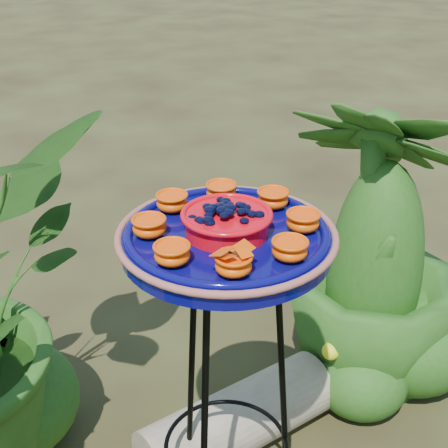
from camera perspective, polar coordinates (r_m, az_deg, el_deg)
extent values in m
torus|color=black|center=(1.22, 0.24, -2.77)|extent=(0.29, 0.29, 0.01)
torus|color=black|center=(1.56, 0.20, -19.55)|extent=(0.37, 0.37, 0.01)
cylinder|color=black|center=(1.55, -3.00, -13.69)|extent=(0.04, 0.08, 0.80)
cylinder|color=black|center=(1.49, 5.43, -15.73)|extent=(0.08, 0.03, 0.80)
cylinder|color=#070650|center=(1.21, 0.25, -1.58)|extent=(0.52, 0.52, 0.04)
torus|color=#9D5947|center=(1.20, 0.25, -0.89)|extent=(0.43, 0.43, 0.01)
torus|color=#070650|center=(1.20, 0.25, -0.74)|extent=(0.40, 0.40, 0.02)
cylinder|color=red|center=(1.19, 0.25, 0.03)|extent=(0.20, 0.20, 0.04)
torus|color=red|center=(1.18, 0.25, 0.89)|extent=(0.18, 0.18, 0.01)
ellipsoid|color=black|center=(1.18, 0.25, 1.13)|extent=(0.14, 0.14, 0.03)
ellipsoid|color=#F34802|center=(1.30, 4.49, 2.18)|extent=(0.06, 0.06, 0.03)
cylinder|color=#F46304|center=(1.29, 4.52, 2.82)|extent=(0.06, 0.06, 0.01)
ellipsoid|color=#F34802|center=(1.32, -0.25, 2.86)|extent=(0.06, 0.06, 0.03)
cylinder|color=#F46304|center=(1.32, -0.25, 3.48)|extent=(0.06, 0.06, 0.01)
ellipsoid|color=#F34802|center=(1.28, -4.77, 1.88)|extent=(0.06, 0.06, 0.03)
cylinder|color=#F46304|center=(1.28, -4.80, 2.53)|extent=(0.06, 0.06, 0.01)
ellipsoid|color=#F34802|center=(1.19, -6.85, -0.39)|extent=(0.06, 0.06, 0.03)
cylinder|color=#F46304|center=(1.18, -6.89, 0.29)|extent=(0.06, 0.06, 0.01)
ellipsoid|color=#F34802|center=(1.10, -4.76, -2.89)|extent=(0.06, 0.06, 0.03)
cylinder|color=#F46304|center=(1.09, -4.80, -2.16)|extent=(0.06, 0.06, 0.01)
ellipsoid|color=#F34802|center=(1.06, 0.87, -3.87)|extent=(0.06, 0.06, 0.03)
cylinder|color=#F46304|center=(1.06, 0.88, -3.13)|extent=(0.06, 0.06, 0.01)
ellipsoid|color=#F34802|center=(1.11, 6.03, -2.47)|extent=(0.06, 0.06, 0.03)
cylinder|color=#F46304|center=(1.11, 6.07, -1.76)|extent=(0.06, 0.06, 0.01)
ellipsoid|color=#F34802|center=(1.21, 7.22, 0.10)|extent=(0.06, 0.06, 0.03)
cylinder|color=#F46304|center=(1.20, 7.27, 0.78)|extent=(0.06, 0.06, 0.01)
cylinder|color=black|center=(1.05, 0.88, -2.71)|extent=(0.02, 0.02, 0.00)
cube|color=#FF4805|center=(1.05, -0.21, -2.56)|extent=(0.04, 0.04, 0.01)
cube|color=#FF4805|center=(1.06, 1.82, -2.15)|extent=(0.04, 0.04, 0.01)
cylinder|color=tan|center=(1.87, 1.26, -17.50)|extent=(0.61, 0.32, 0.19)
imported|color=#234F15|center=(1.93, 13.83, -2.22)|extent=(0.77, 0.77, 0.97)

